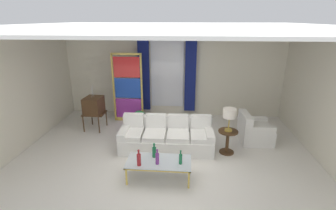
# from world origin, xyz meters

# --- Properties ---
(ground_plane) EXTENTS (16.00, 16.00, 0.00)m
(ground_plane) POSITION_xyz_m (0.00, 0.00, 0.00)
(ground_plane) COLOR white
(wall_rear) EXTENTS (8.00, 0.12, 3.00)m
(wall_rear) POSITION_xyz_m (0.00, 3.06, 1.50)
(wall_rear) COLOR silver
(wall_rear) RESTS_ON ground
(wall_left) EXTENTS (0.12, 7.00, 3.00)m
(wall_left) POSITION_xyz_m (-3.66, 0.60, 1.50)
(wall_left) COLOR silver
(wall_left) RESTS_ON ground
(wall_right) EXTENTS (0.12, 7.00, 3.00)m
(wall_right) POSITION_xyz_m (3.66, 0.60, 1.50)
(wall_right) COLOR silver
(wall_right) RESTS_ON ground
(ceiling_slab) EXTENTS (8.00, 7.60, 0.04)m
(ceiling_slab) POSITION_xyz_m (0.00, 0.80, 3.02)
(ceiling_slab) COLOR white
(curtained_window) EXTENTS (2.00, 0.17, 2.70)m
(curtained_window) POSITION_xyz_m (-0.20, 2.89, 1.74)
(curtained_window) COLOR white
(curtained_window) RESTS_ON ground
(couch_white_long) EXTENTS (2.36, 0.98, 0.86)m
(couch_white_long) POSITION_xyz_m (-0.00, 0.55, 0.31)
(couch_white_long) COLOR white
(couch_white_long) RESTS_ON ground
(coffee_table) EXTENTS (1.33, 0.65, 0.41)m
(coffee_table) POSITION_xyz_m (-0.05, -0.79, 0.38)
(coffee_table) COLOR silver
(coffee_table) RESTS_ON ground
(bottle_blue_decanter) EXTENTS (0.06, 0.06, 0.31)m
(bottle_blue_decanter) POSITION_xyz_m (0.40, -0.86, 0.53)
(bottle_blue_decanter) COLOR #196B3D
(bottle_blue_decanter) RESTS_ON coffee_table
(bottle_crystal_tall) EXTENTS (0.08, 0.08, 0.35)m
(bottle_crystal_tall) POSITION_xyz_m (-0.42, -0.98, 0.55)
(bottle_crystal_tall) COLOR maroon
(bottle_crystal_tall) RESTS_ON coffee_table
(bottle_amber_squat) EXTENTS (0.08, 0.08, 0.33)m
(bottle_amber_squat) POSITION_xyz_m (-0.16, -0.64, 0.54)
(bottle_amber_squat) COLOR #196B3D
(bottle_amber_squat) RESTS_ON coffee_table
(bottle_ruby_flask) EXTENTS (0.07, 0.07, 0.33)m
(bottle_ruby_flask) POSITION_xyz_m (-0.06, -0.90, 0.54)
(bottle_ruby_flask) COLOR #753384
(bottle_ruby_flask) RESTS_ON coffee_table
(vintage_tv) EXTENTS (0.62, 0.63, 1.35)m
(vintage_tv) POSITION_xyz_m (-2.27, 1.55, 0.73)
(vintage_tv) COLOR #472D19
(vintage_tv) RESTS_ON ground
(armchair_white) EXTENTS (0.86, 0.86, 0.80)m
(armchair_white) POSITION_xyz_m (2.31, 1.11, 0.29)
(armchair_white) COLOR white
(armchair_white) RESTS_ON ground
(stained_glass_divider) EXTENTS (0.95, 0.05, 2.20)m
(stained_glass_divider) POSITION_xyz_m (-1.40, 2.27, 1.06)
(stained_glass_divider) COLOR gold
(stained_glass_divider) RESTS_ON ground
(peacock_figurine) EXTENTS (0.44, 0.60, 0.50)m
(peacock_figurine) POSITION_xyz_m (-1.01, 1.96, 0.22)
(peacock_figurine) COLOR beige
(peacock_figurine) RESTS_ON ground
(round_side_table) EXTENTS (0.48, 0.48, 0.59)m
(round_side_table) POSITION_xyz_m (1.51, 0.42, 0.36)
(round_side_table) COLOR #472D19
(round_side_table) RESTS_ON ground
(table_lamp_brass) EXTENTS (0.32, 0.32, 0.57)m
(table_lamp_brass) POSITION_xyz_m (1.51, 0.42, 1.03)
(table_lamp_brass) COLOR #B29338
(table_lamp_brass) RESTS_ON round_side_table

